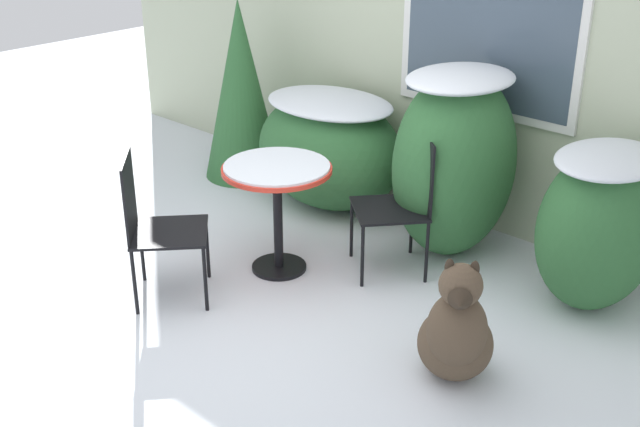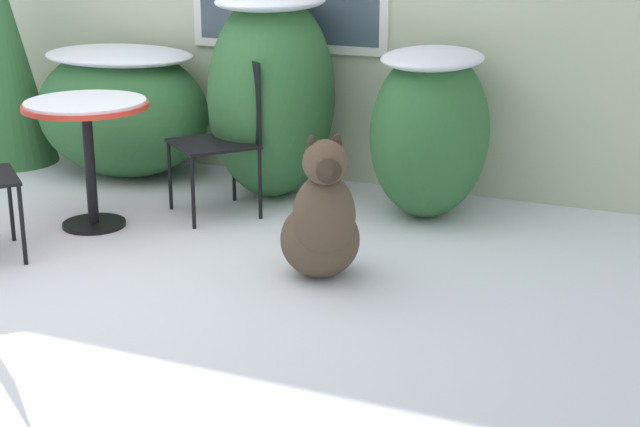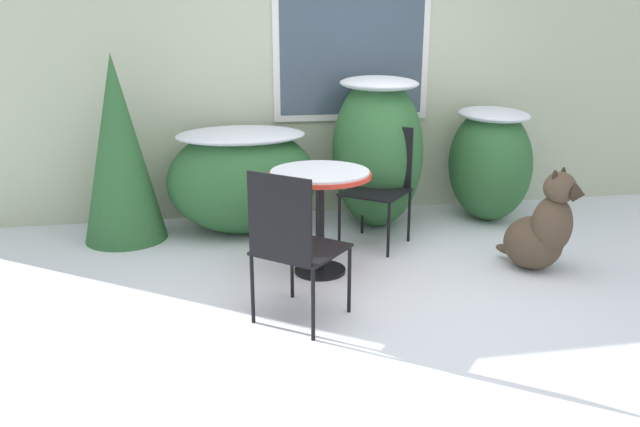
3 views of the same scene
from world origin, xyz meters
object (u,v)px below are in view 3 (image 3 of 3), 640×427
at_px(patio_chair_near_table, 380,181).
at_px(dog, 541,232).
at_px(patio_chair_far_side, 293,242).
at_px(patio_table, 320,190).

relative_size(patio_chair_near_table, dog, 1.22).
relative_size(patio_chair_near_table, patio_chair_far_side, 1.00).
distance_m(patio_chair_far_side, dog, 2.02).
bearing_deg(dog, patio_chair_far_side, 162.69).
distance_m(patio_chair_near_table, dog, 1.33).
xyz_separation_m(patio_table, patio_chair_near_table, (0.61, 0.58, -0.10)).
distance_m(patio_table, patio_chair_far_side, 0.85).
height_order(patio_chair_near_table, patio_chair_far_side, same).
bearing_deg(patio_chair_far_side, patio_chair_near_table, -82.40).
distance_m(patio_chair_near_table, patio_chair_far_side, 1.65).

